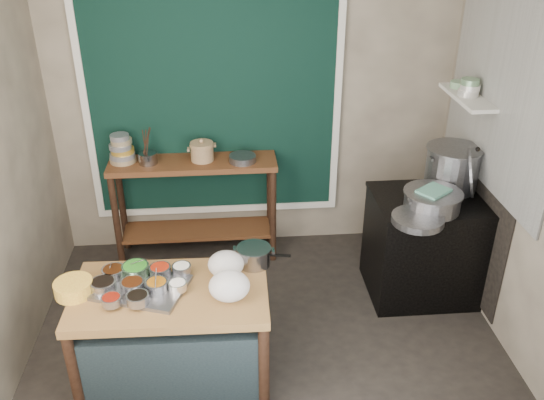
{
  "coord_description": "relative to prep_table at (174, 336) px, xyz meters",
  "views": [
    {
      "loc": [
        -0.25,
        -3.32,
        2.99
      ],
      "look_at": [
        0.05,
        0.25,
        1.08
      ],
      "focal_mm": 38.0,
      "sensor_mm": 36.0,
      "label": 1
    }
  ],
  "objects": [
    {
      "name": "floor",
      "position": [
        0.65,
        0.3,
        -0.39
      ],
      "size": [
        3.5,
        3.0,
        0.02
      ],
      "primitive_type": "cube",
      "color": "#29241F",
      "rests_on": "ground"
    },
    {
      "name": "back_wall",
      "position": [
        0.65,
        1.81,
        1.02
      ],
      "size": [
        3.5,
        0.02,
        2.8
      ],
      "primitive_type": "cube",
      "color": "gray",
      "rests_on": "floor"
    },
    {
      "name": "right_wall",
      "position": [
        2.41,
        0.3,
        1.02
      ],
      "size": [
        0.02,
        3.0,
        2.8
      ],
      "primitive_type": "cube",
      "color": "gray",
      "rests_on": "floor"
    },
    {
      "name": "curtain_panel",
      "position": [
        0.3,
        1.77,
        0.98
      ],
      "size": [
        2.1,
        0.02,
        1.9
      ],
      "primitive_type": "cube",
      "color": "black",
      "rests_on": "back_wall"
    },
    {
      "name": "curtain_frame",
      "position": [
        0.3,
        1.76,
        0.98
      ],
      "size": [
        2.22,
        0.03,
        2.02
      ],
      "primitive_type": null,
      "color": "beige",
      "rests_on": "back_wall"
    },
    {
      "name": "tile_panel",
      "position": [
        2.38,
        0.85,
        1.48
      ],
      "size": [
        0.02,
        1.7,
        1.7
      ],
      "primitive_type": "cube",
      "color": "#B2B2AA",
      "rests_on": "right_wall"
    },
    {
      "name": "soot_patch",
      "position": [
        2.39,
        0.95,
        0.32
      ],
      "size": [
        0.01,
        1.3,
        1.3
      ],
      "primitive_type": "cube",
      "color": "black",
      "rests_on": "right_wall"
    },
    {
      "name": "wall_shelf",
      "position": [
        2.28,
        1.15,
        1.23
      ],
      "size": [
        0.22,
        0.7,
        0.03
      ],
      "primitive_type": "cube",
      "color": "beige",
      "rests_on": "right_wall"
    },
    {
      "name": "prep_table",
      "position": [
        0.0,
        0.0,
        0.0
      ],
      "size": [
        1.27,
        0.75,
        0.75
      ],
      "primitive_type": "cube",
      "rotation": [
        0.0,
        0.0,
        -0.02
      ],
      "color": "brown",
      "rests_on": "floor"
    },
    {
      "name": "back_counter",
      "position": [
        0.1,
        1.58,
        0.1
      ],
      "size": [
        1.45,
        0.4,
        0.95
      ],
      "primitive_type": "cube",
      "color": "#573318",
      "rests_on": "floor"
    },
    {
      "name": "stove_block",
      "position": [
        2.0,
        0.85,
        0.05
      ],
      "size": [
        0.9,
        0.68,
        0.85
      ],
      "primitive_type": "cube",
      "color": "black",
      "rests_on": "floor"
    },
    {
      "name": "stove_top",
      "position": [
        2.0,
        0.85,
        0.49
      ],
      "size": [
        0.92,
        0.69,
        0.03
      ],
      "primitive_type": "cube",
      "color": "black",
      "rests_on": "stove_block"
    },
    {
      "name": "condiment_tray",
      "position": [
        -0.18,
        0.03,
        0.39
      ],
      "size": [
        0.65,
        0.55,
        0.02
      ],
      "primitive_type": "cube",
      "rotation": [
        0.0,
        0.0,
        -0.34
      ],
      "color": "gray",
      "rests_on": "prep_table"
    },
    {
      "name": "condiment_bowls",
      "position": [
        -0.21,
        0.05,
        0.43
      ],
      "size": [
        0.63,
        0.46,
        0.07
      ],
      "color": "gray",
      "rests_on": "condiment_tray"
    },
    {
      "name": "yellow_basin",
      "position": [
        -0.6,
        0.01,
        0.42
      ],
      "size": [
        0.31,
        0.31,
        0.09
      ],
      "primitive_type": "cylinder",
      "rotation": [
        0.0,
        0.0,
        -0.37
      ],
      "color": "yellow",
      "rests_on": "prep_table"
    },
    {
      "name": "saucepan",
      "position": [
        0.55,
        0.25,
        0.44
      ],
      "size": [
        0.28,
        0.28,
        0.13
      ],
      "primitive_type": null,
      "rotation": [
        0.0,
        0.0,
        -0.17
      ],
      "color": "gray",
      "rests_on": "prep_table"
    },
    {
      "name": "plastic_bag_a",
      "position": [
        0.38,
        -0.12,
        0.47
      ],
      "size": [
        0.32,
        0.31,
        0.19
      ],
      "primitive_type": "ellipsoid",
      "rotation": [
        0.0,
        0.0,
        -0.42
      ],
      "color": "white",
      "rests_on": "prep_table"
    },
    {
      "name": "plastic_bag_b",
      "position": [
        0.36,
        0.14,
        0.46
      ],
      "size": [
        0.25,
        0.21,
        0.18
      ],
      "primitive_type": "ellipsoid",
      "rotation": [
        0.0,
        0.0,
        -0.05
      ],
      "color": "white",
      "rests_on": "prep_table"
    },
    {
      "name": "bowl_stack",
      "position": [
        -0.5,
        1.61,
        0.69
      ],
      "size": [
        0.22,
        0.22,
        0.25
      ],
      "color": "tan",
      "rests_on": "back_counter"
    },
    {
      "name": "utensil_cup",
      "position": [
        -0.28,
        1.56,
        0.62
      ],
      "size": [
        0.2,
        0.2,
        0.1
      ],
      "primitive_type": "cylinder",
      "rotation": [
        0.0,
        0.0,
        0.29
      ],
      "color": "gray",
      "rests_on": "back_counter"
    },
    {
      "name": "ceramic_crock",
      "position": [
        0.19,
        1.59,
        0.65
      ],
      "size": [
        0.27,
        0.27,
        0.14
      ],
      "primitive_type": null,
      "rotation": [
        0.0,
        0.0,
        0.33
      ],
      "color": "#957351",
      "rests_on": "back_counter"
    },
    {
      "name": "wide_bowl",
      "position": [
        0.53,
        1.53,
        0.6
      ],
      "size": [
        0.29,
        0.29,
        0.06
      ],
      "primitive_type": "cylinder",
      "rotation": [
        0.0,
        0.0,
        -0.32
      ],
      "color": "gray",
      "rests_on": "back_counter"
    },
    {
      "name": "stock_pot",
      "position": [
        2.19,
        1.02,
        0.68
      ],
      "size": [
        0.58,
        0.58,
        0.35
      ],
      "primitive_type": null,
      "rotation": [
        0.0,
        0.0,
        0.36
      ],
      "color": "gray",
      "rests_on": "stove_top"
    },
    {
      "name": "pot_lid",
      "position": [
        2.29,
        0.89,
        0.71
      ],
      "size": [
        0.25,
        0.42,
        0.4
      ],
      "primitive_type": "cylinder",
      "rotation": [
        0.0,
        1.36,
        -0.37
      ],
      "color": "gray",
      "rests_on": "stove_top"
    },
    {
      "name": "steamer",
      "position": [
        1.93,
        0.68,
        0.58
      ],
      "size": [
        0.59,
        0.59,
        0.15
      ],
      "primitive_type": null,
      "rotation": [
        0.0,
        0.0,
        0.41
      ],
      "color": "gray",
      "rests_on": "stove_top"
    },
    {
      "name": "green_cloth",
      "position": [
        1.93,
        0.68,
        0.66
      ],
      "size": [
        0.29,
        0.28,
        0.02
      ],
      "primitive_type": "cube",
      "rotation": [
        0.0,
        0.0,
        0.64
      ],
      "color": "#529775",
      "rests_on": "steamer"
    },
    {
      "name": "shallow_pan",
      "position": [
        1.76,
        0.49,
        0.53
      ],
      "size": [
        0.5,
        0.5,
        0.05
      ],
      "primitive_type": "cylinder",
      "rotation": [
        0.0,
        0.0,
        -0.42
      ],
      "color": "gray",
      "rests_on": "stove_top"
    },
    {
      "name": "shelf_bowl_stack",
      "position": [
        2.28,
        1.14,
        1.3
      ],
      "size": [
        0.16,
        0.16,
        0.13
      ],
      "color": "silver",
      "rests_on": "wall_shelf"
    },
    {
      "name": "shelf_bowl_green",
      "position": [
        2.28,
        1.35,
        1.26
      ],
      "size": [
        0.14,
        0.14,
        0.05
      ],
      "primitive_type": "cylinder",
      "rotation": [
        0.0,
        0.0,
        0.02
      ],
      "color": "gray",
      "rests_on": "wall_shelf"
    }
  ]
}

